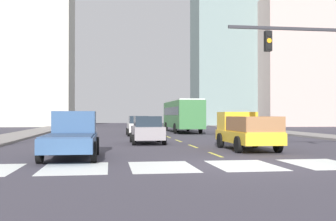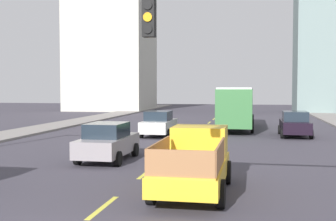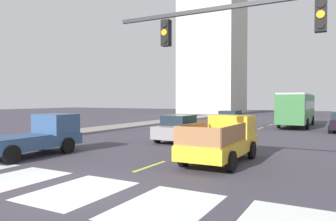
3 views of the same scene
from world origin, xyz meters
name	(u,v)px [view 1 (image 1 of 3)]	position (x,y,z in m)	size (l,w,h in m)	color
ground_plane	(244,165)	(0.00, 0.00, 0.00)	(160.00, 160.00, 0.00)	#3C3943
sidewalk_right	(316,136)	(12.36, 18.00, 0.07)	(3.16, 110.00, 0.15)	gray
sidewalk_left	(7,138)	(-12.36, 18.00, 0.07)	(3.16, 110.00, 0.15)	gray
crosswalk_stripe_1	(75,168)	(-5.88, 0.00, 0.00)	(2.19, 3.20, 0.01)	silver
crosswalk_stripe_2	(162,167)	(-2.94, 0.00, 0.00)	(2.19, 3.20, 0.01)	silver
crosswalk_stripe_3	(244,165)	(0.00, 0.00, 0.00)	(2.19, 3.20, 0.01)	silver
crosswalk_stripe_4	(322,164)	(2.94, 0.00, 0.00)	(2.19, 3.20, 0.01)	silver
lane_dash_0	(215,155)	(0.00, 4.00, 0.00)	(0.16, 2.40, 0.01)	#D8CE43
lane_dash_1	(193,146)	(0.00, 9.00, 0.00)	(0.16, 2.40, 0.01)	#D8CE43
lane_dash_2	(178,141)	(0.00, 14.00, 0.00)	(0.16, 2.40, 0.01)	#D8CE43
lane_dash_3	(168,137)	(0.00, 19.00, 0.00)	(0.16, 2.40, 0.01)	#D8CE43
lane_dash_4	(161,134)	(0.00, 24.00, 0.00)	(0.16, 2.40, 0.01)	#D8CE43
lane_dash_5	(155,132)	(0.00, 29.00, 0.00)	(0.16, 2.40, 0.01)	#D8CE43
lane_dash_6	(150,130)	(0.00, 34.00, 0.00)	(0.16, 2.40, 0.01)	#D8CE43
lane_dash_7	(146,129)	(0.00, 39.00, 0.00)	(0.16, 2.40, 0.01)	#D8CE43
pickup_stakebed	(244,131)	(2.23, 6.54, 0.94)	(2.18, 5.20, 1.96)	gold
pickup_dark	(72,136)	(-6.30, 3.65, 0.92)	(2.18, 5.20, 1.96)	#32507A
city_bus	(182,114)	(2.76, 27.85, 1.95)	(2.72, 10.80, 3.32)	#37713B
sedan_far	(147,130)	(-2.41, 11.51, 0.86)	(2.02, 4.40, 1.72)	gray
sedan_mid	(138,126)	(-2.25, 21.77, 0.86)	(2.02, 4.40, 1.72)	silver
sedan_near_left	(233,125)	(6.84, 23.25, 0.86)	(2.02, 4.40, 1.72)	black
block_mid_left	(37,38)	(-16.58, 55.03, 14.44)	(11.23, 11.16, 28.87)	beige
block_mid_right	(293,64)	(25.18, 49.57, 10.27)	(11.65, 9.35, 20.53)	#BBA49C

